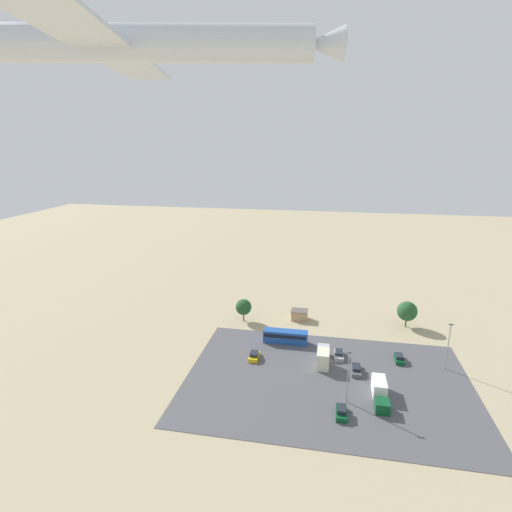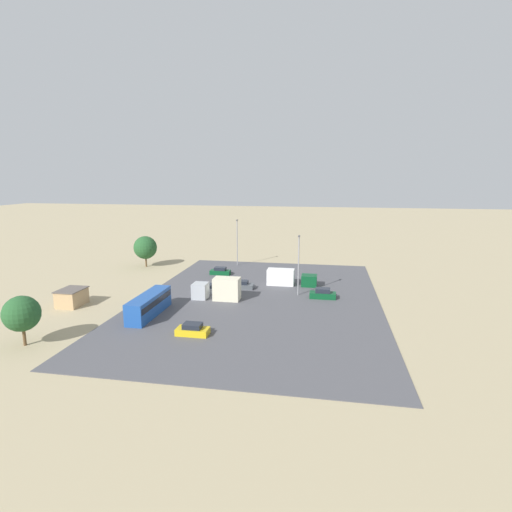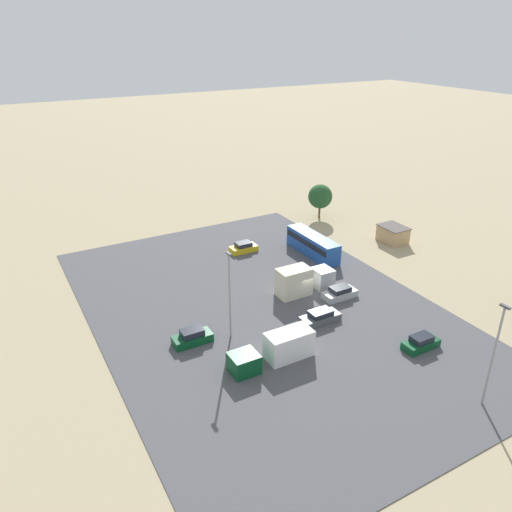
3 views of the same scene
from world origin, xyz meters
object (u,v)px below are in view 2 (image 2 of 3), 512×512
parked_car_2 (220,271)px  parked_truck_0 (219,289)px  bus (149,304)px  parked_car_0 (323,294)px  shed_building (72,297)px  parked_car_4 (193,330)px  parked_car_1 (205,289)px  parked_truck_1 (289,278)px  parked_car_3 (240,285)px

parked_car_2 → parked_truck_0: size_ratio=0.53×
bus → parked_car_0: bearing=27.2°
bus → parked_truck_0: (-8.88, 7.88, 0.01)m
parked_truck_0 → shed_building: bearing=107.3°
bus → parked_car_0: 27.24m
parked_car_0 → parked_car_4: bearing=-40.9°
parked_car_1 → parked_truck_1: bearing=-62.2°
parked_car_1 → parked_truck_0: (3.41, 3.39, 1.02)m
parked_car_0 → parked_truck_0: (3.55, -16.34, 0.96)m
parked_car_0 → parked_car_3: bearing=-102.7°
parked_car_0 → parked_car_2: size_ratio=1.04×
parked_car_3 → parked_truck_0: 7.14m
parked_car_4 → parked_truck_0: (-14.71, -0.54, 1.03)m
parked_car_0 → parked_truck_1: parked_truck_1 is taller
shed_building → parked_truck_0: 22.58m
parked_car_2 → parked_truck_0: bearing=14.6°
shed_building → parked_truck_0: size_ratio=0.57×
bus → parked_truck_1: size_ratio=1.15×
bus → parked_car_3: bearing=57.7°
parked_car_0 → parked_car_1: (0.14, -19.73, -0.07)m
parked_car_0 → shed_building: bearing=-74.8°
parked_truck_1 → parked_car_4: bearing=-20.8°
shed_building → bus: bearing=81.0°
bus → parked_car_3: (-15.66, 9.88, -1.03)m
parked_car_2 → shed_building: bearing=-37.3°
parked_car_2 → parked_truck_1: parked_truck_1 is taller
parked_car_0 → parked_truck_0: bearing=-77.8°
parked_car_1 → parked_car_2: parked_car_2 is taller
shed_building → parked_car_3: 27.16m
parked_car_1 → parked_car_4: 18.54m
shed_building → parked_car_0: shed_building is taller
bus → parked_truck_1: bearing=47.1°
parked_car_0 → parked_car_2: (-12.52, -20.52, -0.07)m
parked_car_3 → parked_car_4: parked_car_4 is taller
parked_car_4 → parked_truck_1: 27.01m
shed_building → parked_car_0: bearing=105.2°
parked_car_3 → parked_car_2: bearing=-146.4°
bus → parked_car_1: bus is taller
parked_car_4 → bus: bearing=-124.7°
parked_car_3 → parked_car_4: (21.49, -1.46, 0.02)m
shed_building → parked_car_2: bearing=142.7°
parked_car_4 → parked_truck_1: parked_truck_1 is taller
parked_car_0 → parked_truck_0: parked_truck_0 is taller
parked_car_0 → parked_car_4: 24.15m
parked_car_2 → bus: bearing=-8.5°
parked_car_1 → parked_car_2: size_ratio=1.08×
parked_truck_1 → bus: bearing=-42.9°
parked_car_4 → parked_car_2: bearing=-171.3°
bus → parked_car_4: bus is taller
shed_building → parked_car_3: (-13.50, 23.56, -0.62)m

